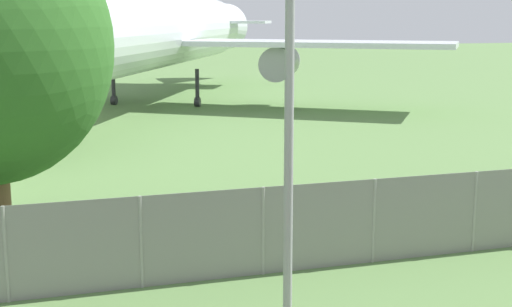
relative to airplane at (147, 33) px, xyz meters
The scene contains 3 objects.
perimeter_fence 28.48m from the airplane, 93.77° to the right, with size 56.07×0.07×1.89m.
airplane is the anchor object (origin of this frame).
light_mast 30.64m from the airplane, 94.02° to the right, with size 0.44×0.44×7.83m.
Camera 1 is at (-4.33, -3.86, 5.37)m, focal length 50.00 mm.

